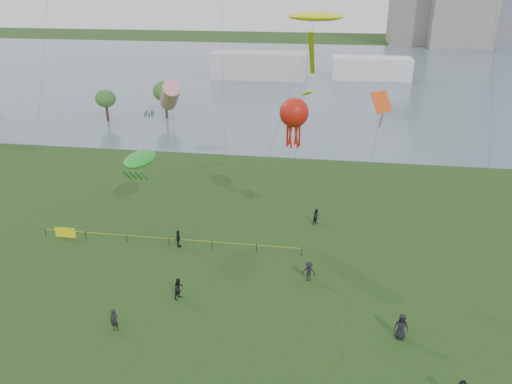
# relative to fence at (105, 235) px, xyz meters

# --- Properties ---
(ground_plane) EXTENTS (400.00, 400.00, 0.00)m
(ground_plane) POSITION_rel_fence_xyz_m (14.82, -14.89, -0.55)
(ground_plane) COLOR black
(lake) EXTENTS (400.00, 120.00, 0.08)m
(lake) POSITION_rel_fence_xyz_m (14.82, 85.11, -0.53)
(lake) COLOR slate
(lake) RESTS_ON ground_plane
(building_low) EXTENTS (16.00, 18.00, 28.00)m
(building_low) POSITION_rel_fence_xyz_m (46.82, 153.11, 13.45)
(building_low) COLOR slate
(building_low) RESTS_ON ground_plane
(pavilion_left) EXTENTS (22.00, 8.00, 6.00)m
(pavilion_left) POSITION_rel_fence_xyz_m (2.82, 80.11, 2.45)
(pavilion_left) COLOR silver
(pavilion_left) RESTS_ON ground_plane
(pavilion_right) EXTENTS (18.00, 7.00, 5.00)m
(pavilion_right) POSITION_rel_fence_xyz_m (28.82, 83.11, 1.95)
(pavilion_right) COLOR white
(pavilion_right) RESTS_ON ground_plane
(trees) EXTENTS (29.58, 16.65, 7.80)m
(trees) POSITION_rel_fence_xyz_m (-22.86, 35.12, 4.49)
(trees) COLOR #331F17
(trees) RESTS_ON ground_plane
(fence) EXTENTS (24.07, 0.07, 1.05)m
(fence) POSITION_rel_fence_xyz_m (0.00, 0.00, 0.00)
(fence) COLOR black
(fence) RESTS_ON ground_plane
(spectator_a) EXTENTS (0.95, 1.04, 1.72)m
(spectator_a) POSITION_rel_fence_xyz_m (9.34, -7.58, 0.31)
(spectator_a) COLOR black
(spectator_a) RESTS_ON ground_plane
(spectator_b) EXTENTS (1.16, 0.73, 1.71)m
(spectator_b) POSITION_rel_fence_xyz_m (18.90, -3.74, 0.30)
(spectator_b) COLOR black
(spectator_b) RESTS_ON ground_plane
(spectator_c) EXTENTS (0.51, 1.02, 1.67)m
(spectator_c) POSITION_rel_fence_xyz_m (7.02, -0.06, 0.28)
(spectator_c) COLOR black
(spectator_c) RESTS_ON ground_plane
(spectator_d) EXTENTS (0.96, 0.64, 1.91)m
(spectator_d) POSITION_rel_fence_xyz_m (25.40, -9.75, 0.40)
(spectator_d) COLOR black
(spectator_d) RESTS_ON ground_plane
(spectator_f) EXTENTS (0.63, 0.45, 1.65)m
(spectator_f) POSITION_rel_fence_xyz_m (6.04, -11.83, 0.27)
(spectator_f) COLOR black
(spectator_f) RESTS_ON ground_plane
(spectator_g) EXTENTS (0.95, 0.99, 1.60)m
(spectator_g) POSITION_rel_fence_xyz_m (19.14, 6.36, 0.24)
(spectator_g) COLOR black
(spectator_g) RESTS_ON ground_plane
(kite_stingray) EXTENTS (8.20, 11.08, 19.81)m
(kite_stingray) POSITION_rel_fence_xyz_m (18.20, 5.01, 18.78)
(kite_stingray) COLOR #3F3F42
(kite_windsock) EXTENTS (4.95, 8.19, 13.86)m
(kite_windsock) POSITION_rel_fence_xyz_m (4.57, 7.76, 11.43)
(kite_windsock) COLOR #3F3F42
(kite_creature) EXTENTS (3.24, 8.54, 7.35)m
(kite_creature) POSITION_rel_fence_xyz_m (2.62, 3.64, 6.31)
(kite_creature) COLOR #3F3F42
(kite_octopus) EXTENTS (2.41, 4.06, 13.48)m
(kite_octopus) POSITION_rel_fence_xyz_m (16.93, 1.89, 11.66)
(kite_octopus) COLOR #3F3F42
(kite_delta) EXTENTS (3.29, 13.48, 15.59)m
(kite_delta) POSITION_rel_fence_xyz_m (23.01, -5.45, 13.63)
(kite_delta) COLOR #3F3F42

